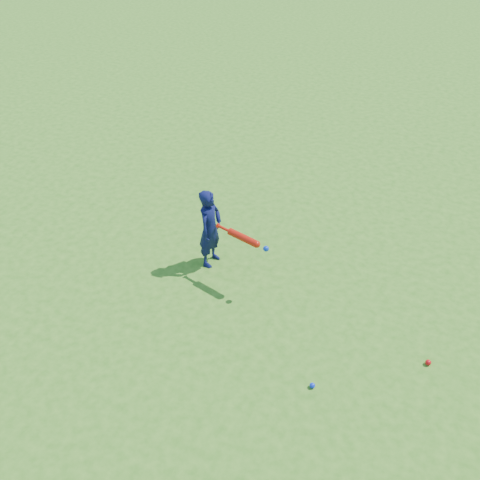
{
  "coord_description": "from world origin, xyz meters",
  "views": [
    {
      "loc": [
        3.43,
        -4.49,
        4.69
      ],
      "look_at": [
        1.24,
        0.37,
        0.61
      ],
      "focal_mm": 40.0,
      "sensor_mm": 36.0,
      "label": 1
    }
  ],
  "objects_px": {
    "child": "(210,228)",
    "ground_ball_red": "(428,362)",
    "ground_ball_blue": "(312,385)",
    "bat_swing": "(245,239)"
  },
  "relations": [
    {
      "from": "ground_ball_blue",
      "to": "bat_swing",
      "type": "height_order",
      "value": "bat_swing"
    },
    {
      "from": "ground_ball_blue",
      "to": "ground_ball_red",
      "type": "bearing_deg",
      "value": 37.42
    },
    {
      "from": "ground_ball_blue",
      "to": "bat_swing",
      "type": "relative_size",
      "value": 0.08
    },
    {
      "from": "bat_swing",
      "to": "ground_ball_blue",
      "type": "bearing_deg",
      "value": -28.43
    },
    {
      "from": "child",
      "to": "bat_swing",
      "type": "xyz_separation_m",
      "value": [
        0.59,
        -0.2,
        0.16
      ]
    },
    {
      "from": "child",
      "to": "ground_ball_red",
      "type": "height_order",
      "value": "child"
    },
    {
      "from": "ground_ball_red",
      "to": "bat_swing",
      "type": "distance_m",
      "value": 2.52
    },
    {
      "from": "ground_ball_red",
      "to": "ground_ball_blue",
      "type": "height_order",
      "value": "ground_ball_red"
    },
    {
      "from": "child",
      "to": "bat_swing",
      "type": "relative_size",
      "value": 1.44
    },
    {
      "from": "ground_ball_red",
      "to": "bat_swing",
      "type": "height_order",
      "value": "bat_swing"
    }
  ]
}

